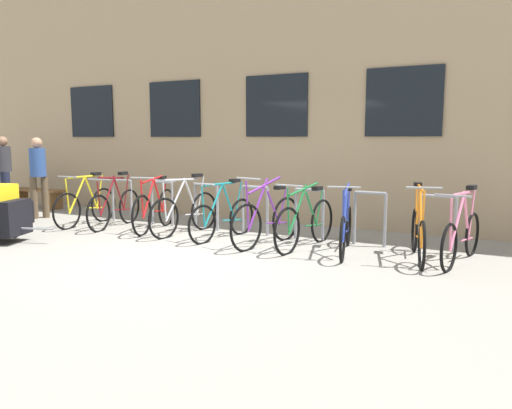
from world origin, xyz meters
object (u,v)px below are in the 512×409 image
bicycle_green (306,223)px  bicycle_yellow (86,205)px  bicycle_pink (462,236)px  person_by_bench (38,172)px  bicycle_silver (185,212)px  bicycle_teal (223,217)px  bicycle_orange (418,232)px  bicycle_blue (346,228)px  bicycle_purple (267,220)px  bicycle_red (155,209)px  backpack (25,212)px  person_browsing (4,168)px  wooden_bench (38,194)px  bicycle_maroon (115,207)px

bicycle_green → bicycle_yellow: 4.49m
bicycle_pink → person_by_bench: bearing=179.7°
bicycle_silver → bicycle_teal: (0.81, -0.07, -0.02)m
bicycle_teal → bicycle_silver: bearing=174.8°
person_by_bench → bicycle_green: bearing=-1.2°
bicycle_orange → bicycle_blue: size_ratio=0.97×
bicycle_pink → person_by_bench: size_ratio=1.02×
bicycle_purple → bicycle_yellow: 3.89m
bicycle_red → backpack: (-2.78, -0.56, -0.17)m
bicycle_yellow → bicycle_pink: bearing=1.1°
bicycle_yellow → person_browsing: 3.33m
bicycle_purple → backpack: 5.17m
bicycle_silver → bicycle_green: bearing=-2.2°
bicycle_green → backpack: bearing=-175.7°
person_by_bench → person_browsing: (-1.72, 0.48, 0.02)m
bicycle_teal → bicycle_pink: size_ratio=0.95×
bicycle_silver → bicycle_red: bicycle_silver is taller
bicycle_orange → bicycle_pink: size_ratio=0.97×
bicycle_silver → person_by_bench: person_by_bench is taller
bicycle_yellow → bicycle_orange: bearing=0.7°
bicycle_blue → bicycle_silver: size_ratio=0.98×
bicycle_orange → bicycle_yellow: size_ratio=0.99×
bicycle_orange → bicycle_purple: (-2.25, -0.13, 0.02)m
bicycle_teal → wooden_bench: bicycle_teal is taller
bicycle_pink → bicycle_yellow: bearing=-178.9°
bicycle_purple → bicycle_pink: 2.81m
bicycle_blue → person_by_bench: 6.66m
bicycle_green → bicycle_maroon: (-3.84, 0.03, -0.00)m
bicycle_orange → person_browsing: person_browsing is taller
bicycle_pink → person_browsing: 9.94m
bicycle_orange → bicycle_pink: bicycle_orange is taller
bicycle_purple → wooden_bench: bicycle_purple is taller
bicycle_blue → bicycle_maroon: (-4.48, 0.06, 0.01)m
bicycle_blue → bicycle_teal: 2.11m
bicycle_red → person_by_bench: (-3.01, -0.01, 0.58)m
bicycle_silver → bicycle_purple: size_ratio=1.01×
bicycle_red → bicycle_teal: bicycle_red is taller
bicycle_blue → bicycle_green: 0.64m
bicycle_silver → backpack: (-3.47, -0.52, -0.17)m
backpack → bicycle_green: bearing=-3.4°
bicycle_silver → bicycle_maroon: bearing=-177.8°
person_browsing → bicycle_blue: bearing=-4.4°
bicycle_red → backpack: 2.85m
bicycle_green → bicycle_red: (-2.98, 0.13, 0.01)m
bicycle_maroon → person_browsing: person_browsing is taller
bicycle_orange → person_by_bench: size_ratio=0.98×
bicycle_teal → backpack: bicycle_teal is taller
bicycle_purple → person_browsing: size_ratio=1.01×
person_by_bench → backpack: 0.96m
bicycle_blue → wooden_bench: size_ratio=1.13×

